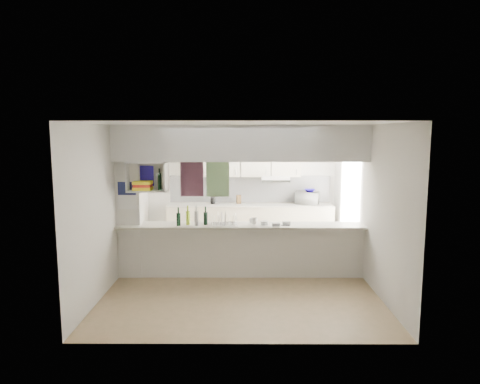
{
  "coord_description": "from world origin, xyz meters",
  "views": [
    {
      "loc": [
        0.02,
        -7.14,
        2.46
      ],
      "look_at": [
        -0.02,
        0.5,
        1.41
      ],
      "focal_mm": 32.0,
      "sensor_mm": 36.0,
      "label": 1
    }
  ],
  "objects_px": {
    "bowl": "(310,190)",
    "dish_rack": "(224,219)",
    "microwave": "(307,198)",
    "wine_bottles": "(192,218)"
  },
  "relations": [
    {
      "from": "dish_rack",
      "to": "wine_bottles",
      "type": "distance_m",
      "value": 0.54
    },
    {
      "from": "bowl",
      "to": "dish_rack",
      "type": "relative_size",
      "value": 0.52
    },
    {
      "from": "dish_rack",
      "to": "wine_bottles",
      "type": "xyz_separation_m",
      "value": [
        -0.54,
        -0.05,
        0.03
      ]
    },
    {
      "from": "bowl",
      "to": "microwave",
      "type": "bearing_deg",
      "value": 159.11
    },
    {
      "from": "microwave",
      "to": "bowl",
      "type": "xyz_separation_m",
      "value": [
        0.04,
        -0.02,
        0.17
      ]
    },
    {
      "from": "bowl",
      "to": "wine_bottles",
      "type": "height_order",
      "value": "wine_bottles"
    },
    {
      "from": "microwave",
      "to": "dish_rack",
      "type": "xyz_separation_m",
      "value": [
        -1.74,
        -2.13,
        -0.05
      ]
    },
    {
      "from": "microwave",
      "to": "wine_bottles",
      "type": "bearing_deg",
      "value": 62.16
    },
    {
      "from": "microwave",
      "to": "wine_bottles",
      "type": "xyz_separation_m",
      "value": [
        -2.28,
        -2.18,
        -0.01
      ]
    },
    {
      "from": "bowl",
      "to": "dish_rack",
      "type": "height_order",
      "value": "bowl"
    }
  ]
}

